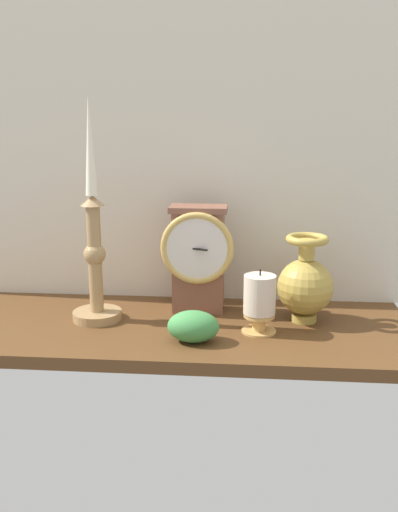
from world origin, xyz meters
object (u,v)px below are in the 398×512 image
Objects in this scene: brass_vase_bulbous at (305,284)px; pillar_candle_front at (260,301)px; mantel_clock at (198,256)px; candlestick_tall_left at (95,251)px.

pillar_candle_front is (-9.08, -6.81, -1.69)cm from brass_vase_bulbous.
candlestick_tall_left reaches higher than mantel_clock.
brass_vase_bulbous is at bearing 36.86° from pillar_candle_front.
pillar_candle_front is at bearing -143.14° from brass_vase_bulbous.
brass_vase_bulbous is (21.69, -4.36, -4.02)cm from mantel_clock.
mantel_clock is 21.22cm from candlestick_tall_left.
mantel_clock is 1.27× the size of brass_vase_bulbous.
mantel_clock is 1.80× the size of pillar_candle_front.
candlestick_tall_left is 3.56× the size of pillar_candle_front.
brass_vase_bulbous is at bearing 3.68° from candlestick_tall_left.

